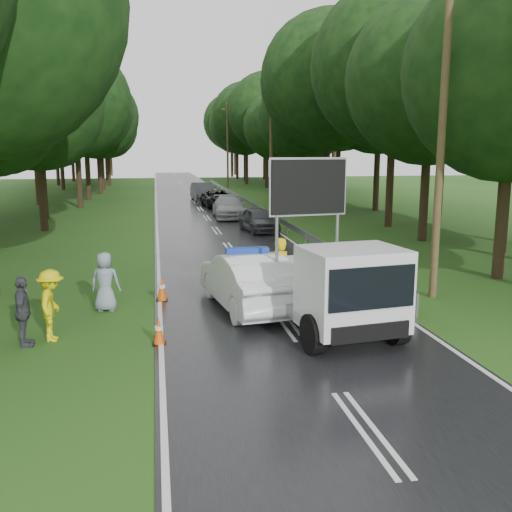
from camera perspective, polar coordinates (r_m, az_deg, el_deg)
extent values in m
plane|color=#214A15|center=(15.43, 3.11, -6.83)|extent=(160.00, 160.00, 0.00)
cube|color=black|center=(44.69, -5.60, 4.69)|extent=(7.00, 140.00, 0.02)
cylinder|color=gray|center=(16.53, 15.76, -4.76)|extent=(0.12, 0.12, 0.70)
cube|color=gray|center=(45.07, -0.90, 5.48)|extent=(0.05, 60.00, 0.30)
cylinder|color=#483921|center=(18.43, 18.07, 11.30)|extent=(0.24, 0.24, 10.00)
cylinder|color=#483921|center=(43.18, 1.51, 11.16)|extent=(0.24, 0.24, 10.00)
cube|color=#483921|center=(43.42, 1.54, 16.71)|extent=(1.40, 0.08, 0.08)
cylinder|color=#483921|center=(68.86, -2.86, 10.97)|extent=(0.24, 0.24, 10.00)
cube|color=#483921|center=(69.01, -2.89, 14.46)|extent=(1.40, 0.08, 0.08)
imported|color=white|center=(16.69, -0.87, -2.51)|extent=(2.45, 5.22, 1.66)
cube|color=#1938A5|center=(16.50, -0.88, 0.57)|extent=(1.28, 0.52, 0.17)
cube|color=gray|center=(15.53, 6.05, -4.36)|extent=(2.91, 5.02, 0.28)
cube|color=silver|center=(16.43, 4.48, -1.87)|extent=(2.73, 3.02, 0.62)
cube|color=silver|center=(13.56, 9.61, -3.22)|extent=(2.49, 2.11, 1.92)
cube|color=black|center=(12.72, 11.57, -3.17)|extent=(2.08, 0.34, 0.96)
cube|color=black|center=(15.66, 5.25, 6.90)|extent=(2.15, 0.44, 1.47)
cylinder|color=black|center=(13.18, 5.76, -7.79)|extent=(0.45, 0.98, 0.95)
cylinder|color=black|center=(14.15, 13.81, -6.75)|extent=(0.45, 0.98, 0.95)
cylinder|color=black|center=(16.41, 0.67, -4.01)|extent=(0.45, 0.98, 0.95)
cylinder|color=black|center=(17.20, 7.47, -3.42)|extent=(0.45, 0.98, 0.95)
cube|color=yellow|center=(16.32, -0.56, -4.17)|extent=(0.07, 0.07, 0.91)
cube|color=yellow|center=(16.51, 0.87, -4.00)|extent=(0.07, 0.07, 0.91)
cube|color=yellow|center=(17.13, 4.97, -3.49)|extent=(0.07, 0.07, 0.91)
cube|color=yellow|center=(17.36, 6.26, -3.33)|extent=(0.07, 0.07, 0.91)
cube|color=#F2CC00|center=(16.71, 2.97, -2.39)|extent=(2.28, 0.66, 0.23)
imported|color=yellow|center=(17.10, 2.33, -1.55)|extent=(0.87, 0.74, 2.03)
imported|color=#18229E|center=(15.96, 6.95, -3.08)|extent=(0.84, 0.65, 1.72)
imported|color=yellow|center=(14.77, -19.78, -4.66)|extent=(0.66, 1.15, 1.78)
imported|color=#3A3C41|center=(14.58, -22.28, -5.19)|extent=(0.51, 1.03, 1.70)
imported|color=gray|center=(17.01, -14.84, -2.49)|extent=(0.94, 0.71, 1.73)
imported|color=#3D4044|center=(32.36, 0.27, 3.66)|extent=(2.07, 4.16, 1.36)
imported|color=#A5A9AD|center=(38.86, -2.72, 4.90)|extent=(2.18, 5.08, 1.46)
imported|color=black|center=(46.04, -3.76, 5.73)|extent=(2.68, 5.08, 1.36)
imported|color=#44484C|center=(51.91, -5.36, 6.42)|extent=(1.99, 5.06, 1.64)
cube|color=black|center=(14.08, -9.64, -8.64)|extent=(0.32, 0.32, 0.03)
cone|color=#EA4F07|center=(13.97, -9.69, -7.33)|extent=(0.27, 0.27, 0.67)
cube|color=black|center=(17.40, 3.24, -4.74)|extent=(0.35, 0.35, 0.03)
cone|color=#EA4F07|center=(17.30, 3.25, -3.56)|extent=(0.29, 0.29, 0.73)
cube|color=black|center=(20.12, -0.65, -2.60)|extent=(0.34, 0.34, 0.03)
cone|color=#EA4F07|center=(20.04, -0.65, -1.60)|extent=(0.28, 0.28, 0.71)
cube|color=black|center=(17.93, -9.38, -4.40)|extent=(0.36, 0.36, 0.03)
cone|color=#EA4F07|center=(17.84, -9.41, -3.23)|extent=(0.30, 0.30, 0.74)
cube|color=black|center=(17.85, 13.05, -4.60)|extent=(0.36, 0.36, 0.03)
cone|color=#EA4F07|center=(17.76, 13.10, -3.44)|extent=(0.29, 0.29, 0.73)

